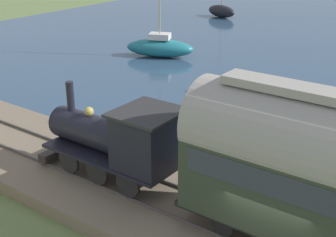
{
  "coord_description": "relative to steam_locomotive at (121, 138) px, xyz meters",
  "views": [
    {
      "loc": [
        -10.64,
        -4.15,
        9.4
      ],
      "look_at": [
        3.46,
        6.1,
        2.23
      ],
      "focal_mm": 50.0,
      "sensor_mm": 36.0,
      "label": 1
    }
  ],
  "objects": [
    {
      "name": "steam_locomotive",
      "position": [
        0.0,
        0.0,
        0.0
      ],
      "size": [
        2.26,
        5.93,
        3.33
      ],
      "color": "black",
      "rests_on": "rail_embankment"
    },
    {
      "name": "sailboat_black",
      "position": [
        34.56,
        15.65,
        -1.61
      ],
      "size": [
        2.22,
        3.96,
        7.47
      ],
      "rotation": [
        0.0,
        0.0,
        -0.24
      ],
      "color": "black",
      "rests_on": "harbor_water"
    },
    {
      "name": "sailboat_teal",
      "position": [
        16.92,
        10.95,
        -1.54
      ],
      "size": [
        3.72,
        5.55,
        9.42
      ],
      "rotation": [
        0.0,
        0.0,
        0.41
      ],
      "color": "#1E707A",
      "rests_on": "harbor_water"
    },
    {
      "name": "sailboat_brown",
      "position": [
        8.79,
        -5.06,
        -1.81
      ],
      "size": [
        1.49,
        5.09,
        9.09
      ],
      "rotation": [
        0.0,
        0.0,
        -0.08
      ],
      "color": "brown",
      "rests_on": "harbor_water"
    },
    {
      "name": "rowboat_far_out",
      "position": [
        12.47,
        -2.44,
        -2.09
      ],
      "size": [
        1.84,
        1.98,
        0.43
      ],
      "rotation": [
        0.0,
        0.0,
        0.69
      ],
      "color": "silver",
      "rests_on": "harbor_water"
    },
    {
      "name": "rowboat_mid_harbor",
      "position": [
        12.14,
        3.28,
        -2.16
      ],
      "size": [
        2.3,
        2.92,
        0.31
      ],
      "rotation": [
        0.0,
        0.0,
        0.58
      ],
      "color": "silver",
      "rests_on": "harbor_water"
    }
  ]
}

